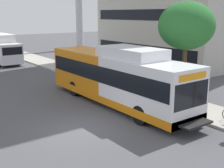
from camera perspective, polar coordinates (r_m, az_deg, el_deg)
The scene contains 5 objects.
ground_plane at distance 21.54m, azimuth -17.21°, elevation -1.94°, with size 120.00×120.00×0.00m, color #4C4C51.
sidewalk_curb at distance 23.03m, azimuth 1.12°, elevation -0.17°, with size 3.00×56.00×0.14m, color #A8A399.
transit_bus at distance 18.01m, azimuth 0.86°, elevation 1.31°, with size 2.58×12.25×3.65m.
street_tree_near_stop at distance 18.97m, azimuth 14.21°, elevation 10.84°, with size 3.47×3.47×6.12m.
box_truck_background at distance 35.68m, azimuth -20.56°, elevation 6.56°, with size 2.32×7.01×3.25m.
Camera 1 is at (-6.64, -11.75, 5.48)m, focal length 47.19 mm.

